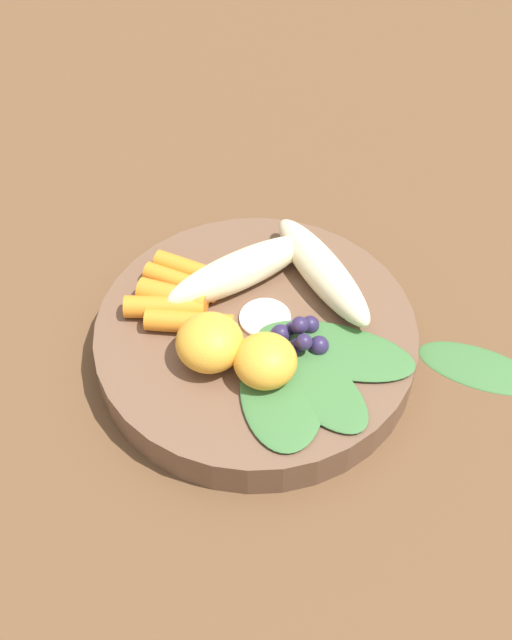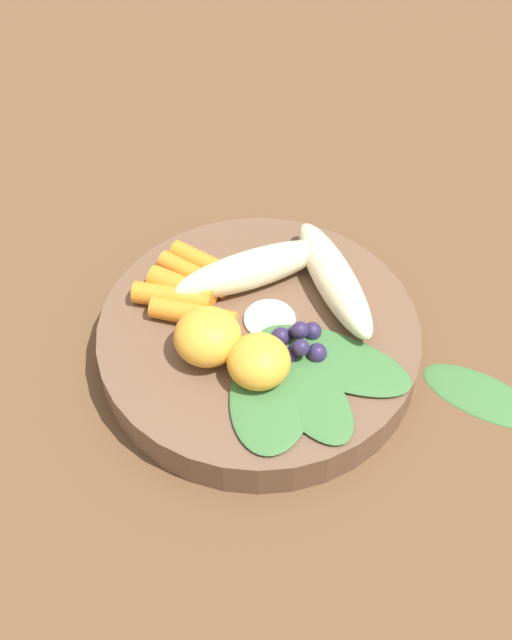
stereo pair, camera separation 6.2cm
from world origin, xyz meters
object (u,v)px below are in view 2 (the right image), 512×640
Objects in this scene: banana_peeled_right at (331,279)px; orange_segment_near at (257,361)px; bowl at (256,342)px; banana_peeled_left at (249,269)px; kale_leaf_stray at (480,394)px.

orange_segment_near is (-0.06, -0.08, 0.00)m from banana_peeled_right.
bowl is 0.05m from orange_segment_near.
banana_peeled_left is at bearing 97.24° from bowl.
orange_segment_near is at bearing -89.00° from bowl.
banana_peeled_right is 1.33× the size of kale_leaf_stray.
bowl reaches higher than kale_leaf_stray.
bowl is 2.57× the size of kale_leaf_stray.
banana_peeled_right is at bearing 33.24° from bowl.
orange_segment_near is 0.48× the size of kale_leaf_stray.
banana_peeled_left is 1.00× the size of banana_peeled_right.
bowl is at bearing 91.00° from orange_segment_near.
banana_peeled_left and banana_peeled_right have the same top height.
kale_leaf_stray is at bearing 130.54° from banana_peeled_left.
orange_segment_near is at bearing -146.73° from kale_leaf_stray.
kale_leaf_stray is (0.16, -0.04, -0.01)m from bowl.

